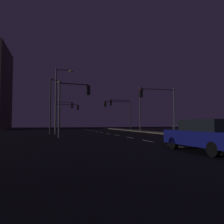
# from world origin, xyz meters

# --- Properties ---
(ground_plane) EXTENTS (112.00, 112.00, 0.00)m
(ground_plane) POSITION_xyz_m (0.00, 17.50, 0.00)
(ground_plane) COLOR black
(ground_plane) RESTS_ON ground
(sidewalk_right) EXTENTS (2.08, 77.00, 0.14)m
(sidewalk_right) POSITION_xyz_m (7.24, 17.50, 0.07)
(sidewalk_right) COLOR gray
(sidewalk_right) RESTS_ON ground
(lane_markings_center) EXTENTS (0.14, 50.00, 0.01)m
(lane_markings_center) POSITION_xyz_m (0.00, 21.00, 0.01)
(lane_markings_center) COLOR silver
(lane_markings_center) RESTS_ON ground
(lane_edge_line) EXTENTS (0.14, 53.00, 0.01)m
(lane_edge_line) POSITION_xyz_m (5.95, 22.50, 0.01)
(lane_edge_line) COLOR gold
(lane_edge_line) RESTS_ON ground
(car) EXTENTS (1.98, 4.46, 1.57)m
(car) POSITION_xyz_m (-0.11, 6.41, 0.82)
(car) COLOR navy
(car) RESTS_ON ground
(traffic_light_far_left) EXTENTS (4.55, 0.34, 5.40)m
(traffic_light_far_left) POSITION_xyz_m (4.68, 19.80, 3.98)
(traffic_light_far_left) COLOR #4C4C51
(traffic_light_far_left) RESTS_ON sidewalk_right
(traffic_light_far_right) EXTENTS (2.88, 0.54, 5.12)m
(traffic_light_far_right) POSITION_xyz_m (-5.29, 33.87, 3.56)
(traffic_light_far_right) COLOR #2D3033
(traffic_light_far_right) RESTS_ON ground
(traffic_light_near_left) EXTENTS (5.12, 0.71, 5.29)m
(traffic_light_near_left) POSITION_xyz_m (4.20, 33.54, 3.93)
(traffic_light_near_left) COLOR #2D3033
(traffic_light_near_left) RESTS_ON sidewalk_right
(traffic_light_mid_left) EXTENTS (3.12, 0.51, 5.46)m
(traffic_light_mid_left) POSITION_xyz_m (-5.26, 18.63, 3.80)
(traffic_light_mid_left) COLOR #4C4C51
(traffic_light_mid_left) RESTS_ON ground
(traffic_light_overhead_east) EXTENTS (4.28, 0.86, 5.67)m
(traffic_light_overhead_east) POSITION_xyz_m (5.06, 34.58, 4.15)
(traffic_light_overhead_east) COLOR #4C4C51
(traffic_light_overhead_east) RESTS_ON sidewalk_right
(traffic_light_far_center) EXTENTS (4.49, 0.34, 5.13)m
(traffic_light_far_center) POSITION_xyz_m (-4.60, 38.55, 3.65)
(traffic_light_far_center) COLOR #38383D
(traffic_light_far_center) RESTS_ON ground
(street_lamp_median) EXTENTS (1.44, 1.48, 7.51)m
(street_lamp_median) POSITION_xyz_m (7.21, 30.97, 4.64)
(street_lamp_median) COLOR #4C4C51
(street_lamp_median) RESTS_ON sidewalk_right
(street_lamp_far_end) EXTENTS (1.45, 1.29, 7.08)m
(street_lamp_far_end) POSITION_xyz_m (-7.18, 25.74, 4.25)
(street_lamp_far_end) COLOR #2D3033
(street_lamp_far_end) RESTS_ON ground
(street_lamp_corner) EXTENTS (2.16, 0.36, 8.16)m
(street_lamp_corner) POSITION_xyz_m (-6.43, 24.71, 4.85)
(street_lamp_corner) COLOR #4C4C51
(street_lamp_corner) RESTS_ON ground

